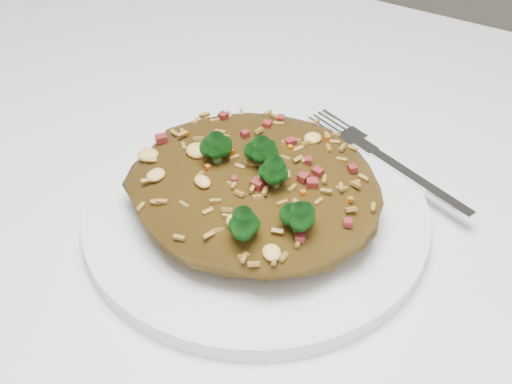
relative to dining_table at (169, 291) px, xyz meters
The scene contains 4 objects.
dining_table is the anchor object (origin of this frame).
plate 0.12m from the dining_table, 19.24° to the left, with size 0.25×0.25×0.01m, color white.
fried_rice 0.15m from the dining_table, 18.59° to the left, with size 0.18×0.17×0.06m.
fork 0.21m from the dining_table, 39.36° to the left, with size 0.16×0.07×0.00m.
Camera 1 is at (0.25, -0.31, 1.11)m, focal length 50.00 mm.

